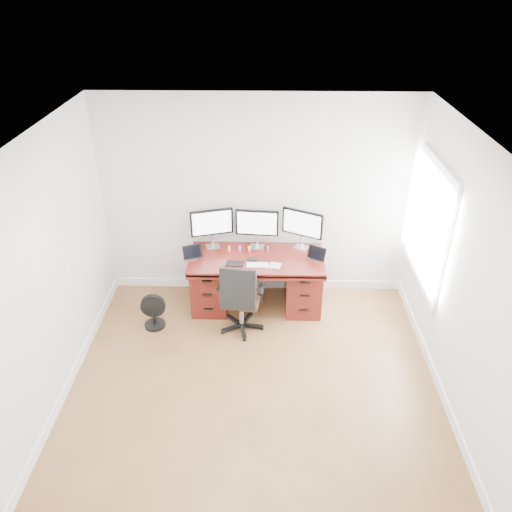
{
  "coord_description": "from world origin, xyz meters",
  "views": [
    {
      "loc": [
        0.12,
        -3.61,
        3.98
      ],
      "look_at": [
        0.0,
        1.5,
        0.95
      ],
      "focal_mm": 35.0,
      "sensor_mm": 36.0,
      "label": 1
    }
  ],
  "objects_px": {
    "floor_fan": "(153,312)",
    "keyboard": "(258,265)",
    "office_chair": "(241,309)",
    "monitor_center": "(257,224)",
    "desk": "(257,279)"
  },
  "relations": [
    {
      "from": "office_chair",
      "to": "floor_fan",
      "type": "bearing_deg",
      "value": -175.49
    },
    {
      "from": "monitor_center",
      "to": "keyboard",
      "type": "distance_m",
      "value": 0.57
    },
    {
      "from": "desk",
      "to": "floor_fan",
      "type": "relative_size",
      "value": 3.75
    },
    {
      "from": "floor_fan",
      "to": "keyboard",
      "type": "relative_size",
      "value": 1.68
    },
    {
      "from": "office_chair",
      "to": "keyboard",
      "type": "xyz_separation_m",
      "value": [
        0.2,
        0.32,
        0.44
      ]
    },
    {
      "from": "floor_fan",
      "to": "desk",
      "type": "bearing_deg",
      "value": 16.64
    },
    {
      "from": "desk",
      "to": "monitor_center",
      "type": "height_order",
      "value": "monitor_center"
    },
    {
      "from": "office_chair",
      "to": "monitor_center",
      "type": "xyz_separation_m",
      "value": [
        0.18,
        0.78,
        0.77
      ]
    },
    {
      "from": "desk",
      "to": "keyboard",
      "type": "bearing_deg",
      "value": -85.38
    },
    {
      "from": "floor_fan",
      "to": "monitor_center",
      "type": "height_order",
      "value": "monitor_center"
    },
    {
      "from": "floor_fan",
      "to": "monitor_center",
      "type": "xyz_separation_m",
      "value": [
        1.28,
        0.73,
        0.87
      ]
    },
    {
      "from": "floor_fan",
      "to": "keyboard",
      "type": "bearing_deg",
      "value": 7.15
    },
    {
      "from": "desk",
      "to": "floor_fan",
      "type": "bearing_deg",
      "value": -158.95
    },
    {
      "from": "keyboard",
      "to": "desk",
      "type": "bearing_deg",
      "value": 95.67
    },
    {
      "from": "office_chair",
      "to": "monitor_center",
      "type": "height_order",
      "value": "monitor_center"
    }
  ]
}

